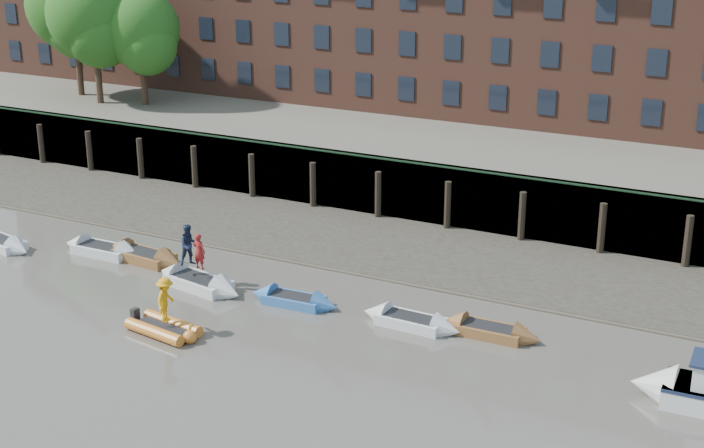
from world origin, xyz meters
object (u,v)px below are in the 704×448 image
Objects in this scene: rowboat_2 at (144,256)px; rowboat_4 at (294,300)px; rowboat_0 at (1,243)px; person_rib_crew at (166,300)px; rib_tender at (166,328)px; rowboat_3 at (199,283)px; rowboat_6 at (489,331)px; person_rower_b at (189,245)px; rowboat_5 at (411,321)px; rowboat_1 at (103,250)px; motor_launch at (704,391)px; person_rower_a at (199,251)px.

rowboat_2 is 1.19× the size of rowboat_4.
person_rib_crew is (13.45, -4.24, 1.23)m from rowboat_0.
rib_tender is 1.79× the size of person_rib_crew.
rowboat_0 is at bearing -168.84° from rowboat_3.
rowboat_3 is 4.87m from person_rib_crew.
person_rower_b reaches higher than rowboat_6.
rowboat_5 is at bearing -73.26° from person_rib_crew.
rowboat_3 is (6.59, -1.31, 0.01)m from rowboat_1.
rowboat_5 is at bearing -169.44° from rowboat_6.
motor_launch is (20.00, 3.80, 0.35)m from rib_tender.
person_rower_a reaches higher than motor_launch.
rowboat_5 is (10.06, 0.62, -0.03)m from rowboat_3.
rowboat_6 is at bearing -48.10° from person_rower_b.
rowboat_3 reaches higher than rib_tender.
motor_launch is at bearing -13.60° from rowboat_6.
rowboat_4 is (4.71, 0.35, -0.04)m from rowboat_3.
rowboat_2 is 4.90m from person_rower_a.
rowboat_0 is 16.52m from rowboat_4.
rowboat_1 reaches higher than rowboat_4.
rowboat_3 reaches higher than rowboat_5.
motor_launch is 3.02× the size of person_rower_b.
person_rower_a is at bearing 2.44° from rowboat_3.
rib_tender is (8.23, -5.82, 0.01)m from rowboat_1.
rowboat_4 is 5.81m from person_rib_crew.
rowboat_4 is at bearing -50.49° from person_rower_b.
rib_tender is at bearing -59.76° from rowboat_3.
rowboat_4 is at bearing -174.57° from rowboat_6.
person_rower_b is 1.02× the size of person_rib_crew.
rowboat_3 is 1.19× the size of rowboat_6.
person_rower_a is (6.74, -1.33, 1.53)m from rowboat_1.
rowboat_0 reaches higher than rib_tender.
rowboat_6 is 1.28× the size of rib_tender.
rowboat_5 is 2.32× the size of person_rower_b.
rowboat_6 is at bearing 15.62° from rowboat_3.
rib_tender is (-3.07, -4.87, 0.03)m from rowboat_4.
rowboat_2 reaches higher than rowboat_5.
motor_launch reaches higher than rowboat_2.
rowboat_2 is 8.46m from person_rib_crew.
rowboat_1 is 10.09m from rib_tender.
rowboat_1 is 19.80m from rowboat_6.
rowboat_0 is 14.15m from person_rib_crew.
rowboat_5 is 1.32× the size of rib_tender.
rowboat_2 is (2.33, 0.20, 0.01)m from rowboat_1.
rowboat_5 reaches higher than rowboat_4.
rowboat_6 reaches higher than rowboat_4.
rowboat_0 reaches higher than rowboat_6.
rowboat_4 is 5.76m from rib_tender.
rowboat_4 is 0.95× the size of rowboat_5.
rowboat_5 is at bearing 0.11° from rowboat_4.
rowboat_6 is at bearing -171.58° from person_rower_a.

